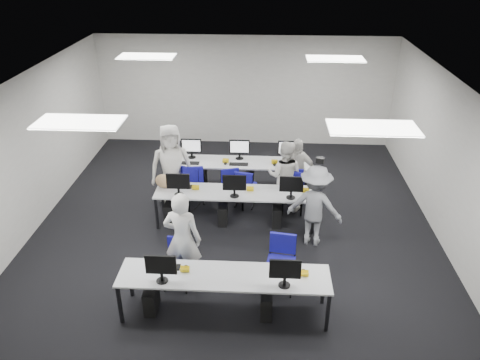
# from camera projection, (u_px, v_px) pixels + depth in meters

# --- Properties ---
(room) EXTENTS (9.00, 9.02, 3.00)m
(room) POSITION_uv_depth(u_px,v_px,m) (234.00, 161.00, 8.80)
(room) COLOR black
(room) RESTS_ON ground
(ceiling_panels) EXTENTS (5.20, 4.60, 0.02)m
(ceiling_panels) POSITION_uv_depth(u_px,v_px,m) (234.00, 84.00, 8.11)
(ceiling_panels) COLOR white
(ceiling_panels) RESTS_ON room
(desk_front) EXTENTS (3.20, 0.70, 0.73)m
(desk_front) POSITION_uv_depth(u_px,v_px,m) (224.00, 278.00, 7.05)
(desk_front) COLOR #ABACAF
(desk_front) RESTS_ON ground
(desk_mid) EXTENTS (3.20, 0.70, 0.73)m
(desk_mid) POSITION_uv_depth(u_px,v_px,m) (235.00, 194.00, 9.35)
(desk_mid) COLOR #ABACAF
(desk_mid) RESTS_ON ground
(desk_back) EXTENTS (3.20, 0.70, 0.73)m
(desk_back) POSITION_uv_depth(u_px,v_px,m) (239.00, 164.00, 10.59)
(desk_back) COLOR #ABACAF
(desk_back) RESTS_ON ground
(equipment_front) EXTENTS (2.51, 0.41, 1.19)m
(equipment_front) POSITION_uv_depth(u_px,v_px,m) (212.00, 295.00, 7.19)
(equipment_front) COLOR #0B3D92
(equipment_front) RESTS_ON desk_front
(equipment_mid) EXTENTS (2.91, 0.41, 1.19)m
(equipment_mid) POSITION_uv_depth(u_px,v_px,m) (226.00, 208.00, 9.50)
(equipment_mid) COLOR white
(equipment_mid) RESTS_ON desk_mid
(equipment_back) EXTENTS (2.91, 0.41, 1.19)m
(equipment_back) POSITION_uv_depth(u_px,v_px,m) (247.00, 176.00, 10.75)
(equipment_back) COLOR white
(equipment_back) RESTS_ON desk_back
(chair_0) EXTENTS (0.45, 0.48, 0.84)m
(chair_0) POSITION_uv_depth(u_px,v_px,m) (178.00, 271.00, 7.84)
(chair_0) COLOR navy
(chair_0) RESTS_ON ground
(chair_1) EXTENTS (0.52, 0.56, 0.93)m
(chair_1) POSITION_uv_depth(u_px,v_px,m) (280.00, 272.00, 7.78)
(chair_1) COLOR navy
(chair_1) RESTS_ON ground
(chair_2) EXTENTS (0.57, 0.60, 0.88)m
(chair_2) POSITION_uv_depth(u_px,v_px,m) (187.00, 196.00, 10.09)
(chair_2) COLOR navy
(chair_2) RESTS_ON ground
(chair_3) EXTENTS (0.53, 0.55, 0.84)m
(chair_3) POSITION_uv_depth(u_px,v_px,m) (232.00, 196.00, 10.11)
(chair_3) COLOR navy
(chair_3) RESTS_ON ground
(chair_4) EXTENTS (0.46, 0.50, 0.89)m
(chair_4) POSITION_uv_depth(u_px,v_px,m) (292.00, 199.00, 9.99)
(chair_4) COLOR navy
(chair_4) RESTS_ON ground
(chair_5) EXTENTS (0.53, 0.56, 0.93)m
(chair_5) POSITION_uv_depth(u_px,v_px,m) (194.00, 189.00, 10.35)
(chair_5) COLOR navy
(chair_5) RESTS_ON ground
(chair_6) EXTENTS (0.50, 0.53, 0.86)m
(chair_6) POSITION_uv_depth(u_px,v_px,m) (245.00, 193.00, 10.22)
(chair_6) COLOR navy
(chair_6) RESTS_ON ground
(chair_7) EXTENTS (0.54, 0.57, 0.90)m
(chair_7) POSITION_uv_depth(u_px,v_px,m) (292.00, 193.00, 10.20)
(chair_7) COLOR navy
(chair_7) RESTS_ON ground
(handbag) EXTENTS (0.40, 0.31, 0.29)m
(handbag) POSITION_uv_depth(u_px,v_px,m) (164.00, 181.00, 9.43)
(handbag) COLOR olive
(handbag) RESTS_ON desk_mid
(student_0) EXTENTS (0.68, 0.49, 1.72)m
(student_0) POSITION_uv_depth(u_px,v_px,m) (183.00, 240.00, 7.63)
(student_0) COLOR beige
(student_0) RESTS_ON ground
(student_1) EXTENTS (0.86, 0.73, 1.55)m
(student_1) POSITION_uv_depth(u_px,v_px,m) (285.00, 176.00, 9.85)
(student_1) COLOR beige
(student_1) RESTS_ON ground
(student_2) EXTENTS (1.03, 0.81, 1.85)m
(student_2) POSITION_uv_depth(u_px,v_px,m) (172.00, 166.00, 9.93)
(student_2) COLOR beige
(student_2) RESTS_ON ground
(student_3) EXTENTS (0.93, 0.47, 1.51)m
(student_3) POSITION_uv_depth(u_px,v_px,m) (296.00, 171.00, 10.08)
(student_3) COLOR beige
(student_3) RESTS_ON ground
(photographer) EXTENTS (1.17, 0.86, 1.61)m
(photographer) POSITION_uv_depth(u_px,v_px,m) (315.00, 206.00, 8.69)
(photographer) COLOR gray
(photographer) RESTS_ON ground
(dslr_camera) EXTENTS (0.18, 0.21, 0.10)m
(dslr_camera) POSITION_uv_depth(u_px,v_px,m) (320.00, 160.00, 8.44)
(dslr_camera) COLOR black
(dslr_camera) RESTS_ON photographer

